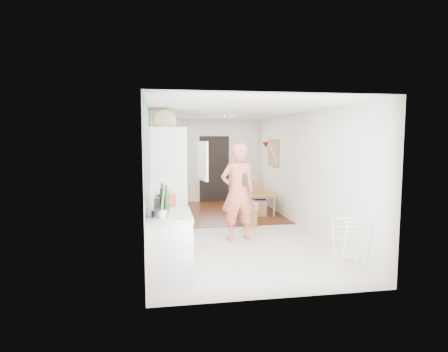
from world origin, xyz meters
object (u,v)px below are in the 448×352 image
object	(u,v)px
dining_table	(256,203)
dining_chair	(258,199)
drying_rack	(350,244)
person	(238,183)
stool	(248,217)

from	to	relation	value
dining_table	dining_chair	size ratio (longest dim) A/B	1.50
dining_chair	drying_rack	bearing A→B (deg)	-78.64
person	dining_chair	distance (m)	2.36
dining_chair	drying_rack	distance (m)	3.94
dining_chair	drying_rack	world-z (taller)	dining_chair
dining_table	dining_chair	distance (m)	0.53
dining_chair	stool	size ratio (longest dim) A/B	2.15
person	drying_rack	distance (m)	2.40
person	stool	bearing A→B (deg)	-119.72
person	dining_table	size ratio (longest dim) A/B	1.71
dining_table	drying_rack	world-z (taller)	drying_rack
dining_table	dining_chair	xyz separation A→B (m)	(-0.07, -0.49, 0.20)
stool	dining_table	bearing A→B (deg)	69.28
dining_chair	drying_rack	size ratio (longest dim) A/B	1.12
dining_chair	stool	bearing A→B (deg)	-110.23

